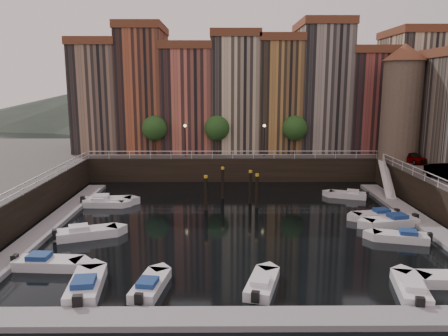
{
  "coord_description": "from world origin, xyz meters",
  "views": [
    {
      "loc": [
        -1.49,
        -37.69,
        12.08
      ],
      "look_at": [
        -1.19,
        4.0,
        4.1
      ],
      "focal_mm": 35.0,
      "sensor_mm": 36.0,
      "label": 1
    }
  ],
  "objects_px": {
    "boat_left_0": "(47,263)",
    "car_b": "(445,173)",
    "gangway": "(387,177)",
    "boat_left_3": "(103,203)",
    "corner_tower": "(402,101)",
    "mooring_pilings": "(234,189)",
    "car_a": "(412,158)",
    "boat_left_2": "(85,233)"
  },
  "relations": [
    {
      "from": "boat_left_0",
      "to": "car_b",
      "type": "bearing_deg",
      "value": 25.65
    },
    {
      "from": "gangway",
      "to": "boat_left_3",
      "type": "distance_m",
      "value": 30.92
    },
    {
      "from": "corner_tower",
      "to": "mooring_pilings",
      "type": "xyz_separation_m",
      "value": [
        -20.16,
        -9.1,
        -8.54
      ]
    },
    {
      "from": "car_a",
      "to": "mooring_pilings",
      "type": "bearing_deg",
      "value": -179.26
    },
    {
      "from": "boat_left_2",
      "to": "boat_left_3",
      "type": "height_order",
      "value": "boat_left_2"
    },
    {
      "from": "corner_tower",
      "to": "boat_left_3",
      "type": "relative_size",
      "value": 3.2
    },
    {
      "from": "corner_tower",
      "to": "boat_left_2",
      "type": "height_order",
      "value": "corner_tower"
    },
    {
      "from": "boat_left_0",
      "to": "gangway",
      "type": "bearing_deg",
      "value": 37.41
    },
    {
      "from": "boat_left_3",
      "to": "car_b",
      "type": "xyz_separation_m",
      "value": [
        33.41,
        -1.69,
        3.39
      ]
    },
    {
      "from": "gangway",
      "to": "mooring_pilings",
      "type": "xyz_separation_m",
      "value": [
        -17.26,
        -4.6,
        -0.27
      ]
    },
    {
      "from": "corner_tower",
      "to": "boat_left_3",
      "type": "distance_m",
      "value": 36.08
    },
    {
      "from": "boat_left_3",
      "to": "car_b",
      "type": "relative_size",
      "value": 0.98
    },
    {
      "from": "boat_left_2",
      "to": "car_a",
      "type": "xyz_separation_m",
      "value": [
        33.21,
        16.57,
        3.27
      ]
    },
    {
      "from": "boat_left_2",
      "to": "mooring_pilings",
      "type": "bearing_deg",
      "value": 17.79
    },
    {
      "from": "mooring_pilings",
      "to": "boat_left_0",
      "type": "height_order",
      "value": "mooring_pilings"
    },
    {
      "from": "boat_left_2",
      "to": "car_a",
      "type": "bearing_deg",
      "value": 6.1
    },
    {
      "from": "boat_left_0",
      "to": "car_a",
      "type": "distance_m",
      "value": 40.9
    },
    {
      "from": "mooring_pilings",
      "to": "boat_left_2",
      "type": "distance_m",
      "value": 15.6
    },
    {
      "from": "boat_left_0",
      "to": "car_a",
      "type": "height_order",
      "value": "car_a"
    },
    {
      "from": "corner_tower",
      "to": "car_b",
      "type": "distance_m",
      "value": 13.02
    },
    {
      "from": "mooring_pilings",
      "to": "car_a",
      "type": "xyz_separation_m",
      "value": [
        20.99,
        6.95,
        2.0
      ]
    },
    {
      "from": "corner_tower",
      "to": "gangway",
      "type": "height_order",
      "value": "corner_tower"
    },
    {
      "from": "car_a",
      "to": "car_b",
      "type": "height_order",
      "value": "car_b"
    },
    {
      "from": "gangway",
      "to": "car_a",
      "type": "distance_m",
      "value": 4.74
    },
    {
      "from": "corner_tower",
      "to": "car_b",
      "type": "height_order",
      "value": "corner_tower"
    },
    {
      "from": "gangway",
      "to": "mooring_pilings",
      "type": "bearing_deg",
      "value": -165.09
    },
    {
      "from": "gangway",
      "to": "boat_left_3",
      "type": "bearing_deg",
      "value": -170.47
    },
    {
      "from": "boat_left_0",
      "to": "car_a",
      "type": "relative_size",
      "value": 1.24
    },
    {
      "from": "corner_tower",
      "to": "mooring_pilings",
      "type": "distance_m",
      "value": 23.71
    },
    {
      "from": "gangway",
      "to": "boat_left_2",
      "type": "height_order",
      "value": "gangway"
    },
    {
      "from": "mooring_pilings",
      "to": "gangway",
      "type": "bearing_deg",
      "value": 14.91
    },
    {
      "from": "corner_tower",
      "to": "car_b",
      "type": "xyz_separation_m",
      "value": [
        0.06,
        -11.3,
        -6.47
      ]
    },
    {
      "from": "mooring_pilings",
      "to": "boat_left_2",
      "type": "xyz_separation_m",
      "value": [
        -12.22,
        -9.62,
        -1.27
      ]
    },
    {
      "from": "boat_left_2",
      "to": "car_b",
      "type": "xyz_separation_m",
      "value": [
        32.44,
        7.42,
        3.34
      ]
    },
    {
      "from": "corner_tower",
      "to": "boat_left_3",
      "type": "xyz_separation_m",
      "value": [
        -33.35,
        -9.61,
        -9.86
      ]
    },
    {
      "from": "boat_left_2",
      "to": "boat_left_3",
      "type": "bearing_deg",
      "value": 75.66
    },
    {
      "from": "boat_left_0",
      "to": "car_b",
      "type": "xyz_separation_m",
      "value": [
        33.23,
        13.36,
        3.37
      ]
    },
    {
      "from": "mooring_pilings",
      "to": "car_a",
      "type": "height_order",
      "value": "car_a"
    },
    {
      "from": "corner_tower",
      "to": "gangway",
      "type": "relative_size",
      "value": 1.66
    },
    {
      "from": "car_b",
      "to": "corner_tower",
      "type": "bearing_deg",
      "value": 77.71
    },
    {
      "from": "gangway",
      "to": "boat_left_0",
      "type": "xyz_separation_m",
      "value": [
        -30.27,
        -20.16,
        -1.56
      ]
    },
    {
      "from": "boat_left_2",
      "to": "car_a",
      "type": "relative_size",
      "value": 1.32
    }
  ]
}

